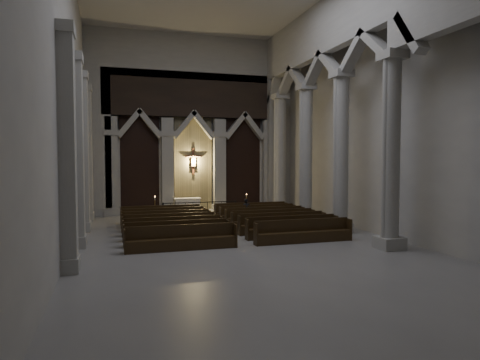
{
  "coord_description": "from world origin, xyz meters",
  "views": [
    {
      "loc": [
        -5.37,
        -17.39,
        3.75
      ],
      "look_at": [
        0.74,
        3.0,
        2.63
      ],
      "focal_mm": 32.0,
      "sensor_mm": 36.0,
      "label": 1
    }
  ],
  "objects_px": {
    "altar": "(187,205)",
    "candle_stand_left": "(155,212)",
    "candle_stand_right": "(246,208)",
    "altar_rail": "(200,206)",
    "pews": "(223,225)",
    "worshipper": "(246,210)"
  },
  "relations": [
    {
      "from": "candle_stand_left",
      "to": "pews",
      "type": "xyz_separation_m",
      "value": [
        2.83,
        -6.26,
        -0.03
      ]
    },
    {
      "from": "altar_rail",
      "to": "candle_stand_left",
      "type": "relative_size",
      "value": 3.65
    },
    {
      "from": "candle_stand_left",
      "to": "candle_stand_right",
      "type": "relative_size",
      "value": 0.99
    },
    {
      "from": "pews",
      "to": "candle_stand_left",
      "type": "bearing_deg",
      "value": 114.29
    },
    {
      "from": "altar_rail",
      "to": "pews",
      "type": "bearing_deg",
      "value": -90.0
    },
    {
      "from": "pews",
      "to": "worshipper",
      "type": "relative_size",
      "value": 7.27
    },
    {
      "from": "pews",
      "to": "worshipper",
      "type": "height_order",
      "value": "worshipper"
    },
    {
      "from": "candle_stand_left",
      "to": "worshipper",
      "type": "height_order",
      "value": "worshipper"
    },
    {
      "from": "altar",
      "to": "candle_stand_right",
      "type": "bearing_deg",
      "value": -15.19
    },
    {
      "from": "pews",
      "to": "candle_stand_right",
      "type": "bearing_deg",
      "value": 63.03
    },
    {
      "from": "altar",
      "to": "altar_rail",
      "type": "height_order",
      "value": "altar"
    },
    {
      "from": "altar_rail",
      "to": "candle_stand_right",
      "type": "height_order",
      "value": "candle_stand_right"
    },
    {
      "from": "altar",
      "to": "candle_stand_left",
      "type": "xyz_separation_m",
      "value": [
        -2.24,
        -1.09,
        -0.25
      ]
    },
    {
      "from": "altar_rail",
      "to": "worshipper",
      "type": "xyz_separation_m",
      "value": [
        2.07,
        -3.29,
        0.06
      ]
    },
    {
      "from": "candle_stand_left",
      "to": "candle_stand_right",
      "type": "distance_m",
      "value": 6.05
    },
    {
      "from": "altar",
      "to": "worshipper",
      "type": "bearing_deg",
      "value": -60.47
    },
    {
      "from": "candle_stand_right",
      "to": "worshipper",
      "type": "xyz_separation_m",
      "value": [
        -1.15,
        -3.66,
        0.32
      ]
    },
    {
      "from": "candle_stand_left",
      "to": "pews",
      "type": "bearing_deg",
      "value": -65.71
    },
    {
      "from": "altar",
      "to": "candle_stand_left",
      "type": "relative_size",
      "value": 1.35
    },
    {
      "from": "altar_rail",
      "to": "candle_stand_right",
      "type": "xyz_separation_m",
      "value": [
        3.22,
        0.37,
        -0.26
      ]
    },
    {
      "from": "altar_rail",
      "to": "worshipper",
      "type": "distance_m",
      "value": 3.88
    },
    {
      "from": "altar",
      "to": "candle_stand_right",
      "type": "height_order",
      "value": "candle_stand_right"
    }
  ]
}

